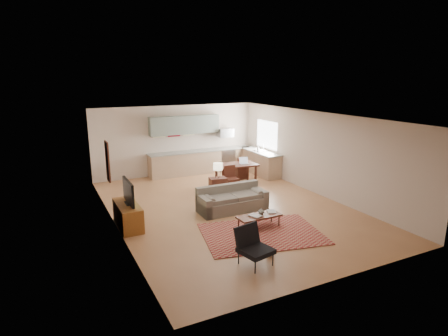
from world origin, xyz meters
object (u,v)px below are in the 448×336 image
sofa (232,199)px  armchair (256,247)px  console_table (218,187)px  tv_credenza (128,215)px  dining_table (236,174)px  coffee_table (259,222)px

sofa → armchair: 3.24m
sofa → console_table: (0.19, 1.37, -0.05)m
sofa → armchair: (-1.07, -3.06, 0.04)m
sofa → armchair: bearing=-108.8°
tv_credenza → dining_table: (4.34, 2.19, 0.06)m
sofa → console_table: 1.38m
dining_table → armchair: bearing=-110.9°
dining_table → console_table: bearing=-137.0°
tv_credenza → coffee_table: bearing=-28.0°
coffee_table → dining_table: bearing=68.6°
coffee_table → sofa: bearing=88.8°
console_table → sofa: bearing=-90.0°
armchair → dining_table: size_ratio=0.55×
coffee_table → console_table: bearing=84.7°
sofa → dining_table: dining_table is taller
console_table → armchair: bearing=-97.9°
armchair → tv_credenza: (-1.90, 3.21, -0.09)m
tv_credenza → dining_table: bearing=26.8°
sofa → console_table: size_ratio=3.32×
coffee_table → tv_credenza: 3.38m
coffee_table → armchair: armchair is taller
coffee_table → dining_table: (1.35, 3.78, 0.20)m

